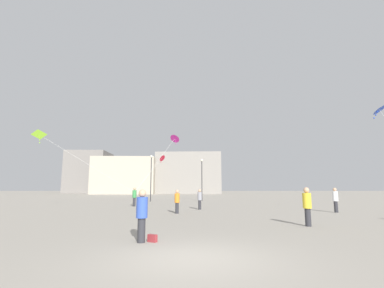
% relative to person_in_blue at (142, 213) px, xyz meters
% --- Properties ---
extents(ground_plane, '(300.00, 300.00, 0.00)m').
position_rel_person_in_blue_xyz_m(ground_plane, '(1.65, -2.05, -0.93)').
color(ground_plane, '#9E9689').
extents(person_in_blue, '(0.37, 0.37, 1.70)m').
position_rel_person_in_blue_xyz_m(person_in_blue, '(0.00, 0.00, 0.00)').
color(person_in_blue, '#2D2D33').
rests_on(person_in_blue, ground_plane).
extents(person_in_green, '(0.39, 0.39, 1.78)m').
position_rel_person_in_blue_xyz_m(person_in_green, '(-3.86, 17.69, 0.04)').
color(person_in_green, '#2D2D33').
rests_on(person_in_green, ground_plane).
extents(person_in_white, '(0.38, 0.38, 1.76)m').
position_rel_person_in_blue_xyz_m(person_in_white, '(11.99, 11.06, 0.03)').
color(person_in_white, '#2D2D33').
rests_on(person_in_white, ground_plane).
extents(person_in_orange, '(0.35, 0.35, 1.61)m').
position_rel_person_in_blue_xyz_m(person_in_orange, '(0.62, 10.25, -0.05)').
color(person_in_orange, '#2D2D33').
rests_on(person_in_orange, ground_plane).
extents(person_in_grey, '(0.36, 0.36, 1.64)m').
position_rel_person_in_blue_xyz_m(person_in_grey, '(2.28, 13.80, -0.04)').
color(person_in_grey, '#2D2D33').
rests_on(person_in_grey, ground_plane).
extents(person_in_yellow, '(0.39, 0.39, 1.78)m').
position_rel_person_in_blue_xyz_m(person_in_yellow, '(7.02, 3.85, 0.04)').
color(person_in_yellow, '#2D2D33').
rests_on(person_in_yellow, ground_plane).
extents(kite_crimson_diamond, '(1.45, 16.23, 5.45)m').
position_rel_person_in_blue_xyz_m(kite_crimson_diamond, '(-3.00, 33.08, 5.25)').
color(kite_crimson_diamond, red).
extents(kite_magenta_diamond, '(4.39, 2.24, 5.97)m').
position_rel_person_in_blue_xyz_m(kite_magenta_diamond, '(-0.15, 19.29, 5.88)').
color(kite_magenta_diamond, '#D12899').
extents(kite_lime_delta, '(7.79, 4.39, 5.16)m').
position_rel_person_in_blue_xyz_m(kite_lime_delta, '(-10.94, 13.65, 5.06)').
color(kite_lime_delta, '#8CD12D').
extents(kite_cobalt_diamond, '(1.82, 2.90, 6.08)m').
position_rel_person_in_blue_xyz_m(kite_cobalt_diamond, '(14.42, 8.97, 6.07)').
color(kite_cobalt_diamond, blue).
extents(building_left_hall, '(13.82, 15.28, 14.44)m').
position_rel_person_in_blue_xyz_m(building_left_hall, '(-35.35, 91.46, 6.29)').
color(building_left_hall, gray).
rests_on(building_left_hall, ground_plane).
extents(building_centre_hall, '(17.36, 9.07, 10.20)m').
position_rel_person_in_blue_xyz_m(building_centre_hall, '(-17.35, 69.38, 4.17)').
color(building_centre_hall, '#B2A893').
rests_on(building_centre_hall, ground_plane).
extents(building_right_hall, '(19.57, 10.60, 12.12)m').
position_rel_person_in_blue_xyz_m(building_right_hall, '(0.65, 75.52, 5.13)').
color(building_right_hall, gray).
rests_on(building_right_hall, ground_plane).
extents(lamppost_east, '(0.36, 0.36, 6.00)m').
position_rel_person_in_blue_xyz_m(lamppost_east, '(-3.70, 27.17, 2.99)').
color(lamppost_east, '#2D2D30').
rests_on(lamppost_east, ground_plane).
extents(lamppost_west, '(0.36, 0.36, 5.71)m').
position_rel_person_in_blue_xyz_m(lamppost_west, '(3.01, 29.23, 2.83)').
color(lamppost_west, '#2D2D30').
rests_on(lamppost_west, ground_plane).
extents(handbag_beside_flyer, '(0.35, 0.29, 0.24)m').
position_rel_person_in_blue_xyz_m(handbag_beside_flyer, '(0.35, 0.10, -0.81)').
color(handbag_beside_flyer, maroon).
rests_on(handbag_beside_flyer, ground_plane).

